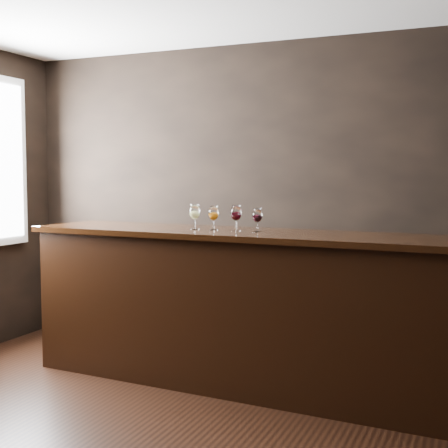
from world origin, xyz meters
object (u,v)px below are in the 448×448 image
at_px(glass_white, 195,212).
at_px(glass_red_a, 236,214).
at_px(bar_counter, 236,311).
at_px(glass_red_b, 257,216).
at_px(back_bar_shelf, 189,299).
at_px(glass_amber, 213,214).

height_order(glass_white, glass_red_a, same).
distance_m(bar_counter, glass_white, 0.83).
relative_size(glass_white, glass_red_b, 1.11).
bearing_deg(glass_red_a, glass_red_b, -2.08).
height_order(back_bar_shelf, glass_red_b, glass_red_b).
xyz_separation_m(glass_white, glass_amber, (0.16, 0.01, -0.01)).
xyz_separation_m(bar_counter, back_bar_shelf, (-0.77, 0.74, -0.10)).
relative_size(back_bar_shelf, glass_white, 13.28).
relative_size(bar_counter, glass_white, 16.67).
distance_m(bar_counter, glass_amber, 0.77).
relative_size(glass_amber, glass_red_a, 0.94).
bearing_deg(glass_white, back_bar_shelf, 119.76).
distance_m(glass_red_a, glass_red_b, 0.17).
bearing_deg(back_bar_shelf, glass_amber, -51.37).
bearing_deg(glass_amber, glass_white, -175.50).
relative_size(bar_counter, glass_amber, 17.67).
bearing_deg(back_bar_shelf, glass_red_b, -38.34).
xyz_separation_m(back_bar_shelf, glass_red_b, (0.94, -0.75, 0.84)).
relative_size(bar_counter, back_bar_shelf, 1.26).
distance_m(glass_amber, glass_red_a, 0.20).
bearing_deg(glass_white, bar_counter, -1.73).
relative_size(bar_counter, glass_red_b, 18.52).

